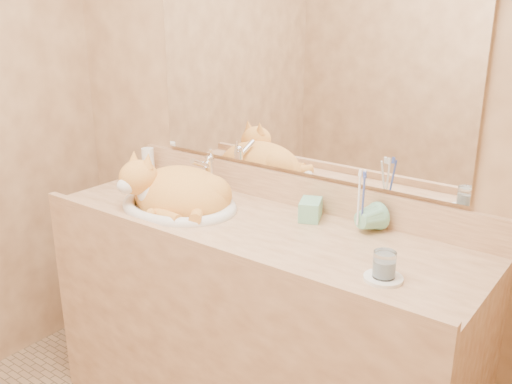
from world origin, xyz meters
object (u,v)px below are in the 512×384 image
Objects in this scene: sink_basin at (178,189)px; cat at (175,190)px; water_glass at (384,264)px; vanity_counter at (254,331)px; toothbrush_cup at (360,222)px; soap_dispenser at (308,203)px.

cat is at bearing -172.21° from sink_basin.
sink_basin is 1.14× the size of cat.
sink_basin reaches higher than water_glass.
cat reaches higher than sink_basin.
cat reaches higher than water_glass.
water_glass is at bearing -9.38° from cat.
toothbrush_cup reaches higher than vanity_counter.
cat is 0.71m from toothbrush_cup.
vanity_counter is 3.94× the size of cat.
vanity_counter is 0.60m from sink_basin.
toothbrush_cup is (0.33, 0.15, 0.47)m from vanity_counter.
sink_basin is 0.02m from cat.
soap_dispenser is 1.62× the size of toothbrush_cup.
cat is (-0.02, 0.00, -0.01)m from sink_basin.
toothbrush_cup is at bearing 128.96° from water_glass.
water_glass is at bearing -11.10° from vanity_counter.
cat reaches higher than toothbrush_cup.
cat is 0.90m from water_glass.
toothbrush_cup reaches higher than water_glass.
cat is at bearing -166.31° from toothbrush_cup.
soap_dispenser is 0.45m from water_glass.
water_glass is at bearing -51.04° from toothbrush_cup.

